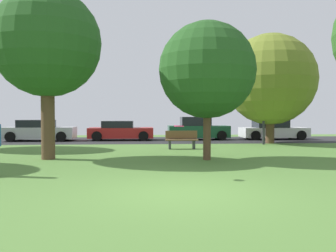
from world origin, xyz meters
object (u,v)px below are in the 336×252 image
Objects in this scene: birch_tree_lone at (47,44)px; frisbee_disc at (179,126)px; parked_car_red at (120,131)px; maple_tree_near at (207,70)px; parked_car_white at (273,130)px; parked_car_silver at (39,131)px; street_lamp_post at (264,105)px; park_bench at (182,140)px; parked_car_green at (198,129)px; oak_tree_right at (270,79)px.

birch_tree_lone is 7.07m from frisbee_disc.
birch_tree_lone is at bearing -101.92° from parked_car_red.
maple_tree_near is at bearing -69.66° from parked_car_red.
parked_car_white is (7.93, 14.58, -0.77)m from frisbee_disc.
parked_car_silver is 0.99× the size of street_lamp_post.
frisbee_disc reaches higher than parked_car_silver.
frisbee_disc is 0.08× the size of parked_car_white.
birch_tree_lone is at bearing 33.82° from park_bench.
park_bench is at bearing -61.44° from parked_car_red.
parked_car_white is at bearing 1.42° from parked_car_silver.
birch_tree_lone is 1.59× the size of parked_car_green.
frisbee_disc is 14.92m from parked_car_green.
parked_car_silver is at bearing 168.18° from oak_tree_right.
parked_car_white is at bearing -137.47° from park_bench.
oak_tree_right reaches higher than parked_car_red.
oak_tree_right is 4.04× the size of park_bench.
parked_car_red is (-2.49, 14.48, -0.81)m from frisbee_disc.
maple_tree_near reaches higher than parked_car_silver.
birch_tree_lone reaches higher than parked_car_silver.
parked_car_silver reaches higher than park_bench.
parked_car_silver is at bearing -176.94° from parked_car_red.
frisbee_disc is (-6.53, -11.22, -2.37)m from oak_tree_right.
parked_car_white is 4.88m from street_lamp_post.
frisbee_disc is 16.18m from parked_car_silver.
frisbee_disc is 8.27m from park_bench.
street_lamp_post reaches higher than parked_car_silver.
parked_car_green is (10.44, 0.45, 0.07)m from parked_car_silver.
oak_tree_right reaches higher than frisbee_disc.
birch_tree_lone reaches higher than street_lamp_post.
maple_tree_near is 12.85m from parked_car_white.
parked_car_green reaches higher than parked_car_silver.
parked_car_red is at bearing 78.08° from birch_tree_lone.
maple_tree_near is 4.56m from frisbee_disc.
maple_tree_near is 1.23× the size of parked_car_red.
oak_tree_right is 1.46× the size of parked_car_silver.
parked_car_white is at bearing 38.94° from birch_tree_lone.
parked_car_red is (2.12, 10.03, -3.81)m from birch_tree_lone.
frisbee_disc is 0.08× the size of street_lamp_post.
maple_tree_near is at bearing -48.48° from parked_car_silver.
parked_car_white reaches higher than parked_car_red.
parked_car_white is at bearing 0.60° from parked_car_red.
parked_car_silver is (-3.11, 9.75, -3.78)m from birch_tree_lone.
maple_tree_near is at bearing -96.75° from parked_car_green.
oak_tree_right is at bearing 55.40° from maple_tree_near.
parked_car_silver is at bearing 107.68° from birch_tree_lone.
street_lamp_post is at bearing -116.40° from parked_car_white.
frisbee_disc is at bearing -61.47° from parked_car_silver.
maple_tree_near is at bearing -124.60° from oak_tree_right.
birch_tree_lone is 7.76m from park_bench.
parked_car_white is 9.50m from park_bench.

